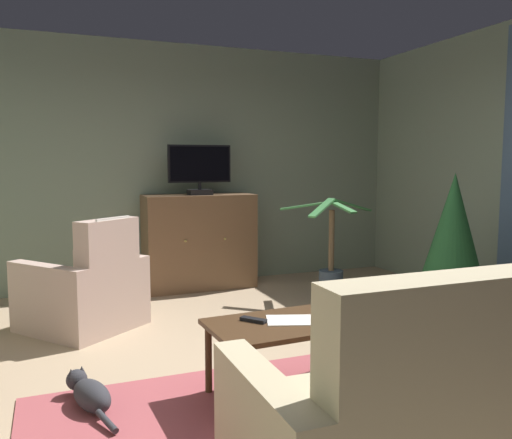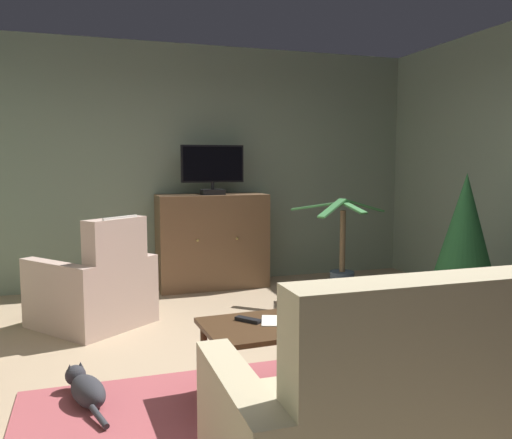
% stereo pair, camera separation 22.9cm
% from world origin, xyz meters
% --- Properties ---
extents(ground_plane, '(6.27, 6.69, 0.04)m').
position_xyz_m(ground_plane, '(0.00, 0.00, -0.02)').
color(ground_plane, tan).
extents(wall_back, '(6.27, 0.10, 2.83)m').
position_xyz_m(wall_back, '(0.00, 3.09, 1.41)').
color(wall_back, gray).
rests_on(wall_back, ground_plane).
extents(rug_central, '(2.56, 1.75, 0.01)m').
position_xyz_m(rug_central, '(-0.34, -0.56, 0.01)').
color(rug_central, '#9E474C').
rests_on(rug_central, ground_plane).
extents(tv_cabinet, '(1.26, 0.53, 1.09)m').
position_xyz_m(tv_cabinet, '(0.21, 2.74, 0.52)').
color(tv_cabinet, '#4A3523').
rests_on(tv_cabinet, ground_plane).
extents(television, '(0.72, 0.20, 0.56)m').
position_xyz_m(television, '(0.21, 2.69, 1.39)').
color(television, black).
rests_on(television, tv_cabinet).
extents(coffee_table, '(0.93, 0.62, 0.48)m').
position_xyz_m(coffee_table, '(-0.08, -0.24, 0.42)').
color(coffee_table, '#422B19').
rests_on(coffee_table, ground_plane).
extents(tv_remote, '(0.15, 0.16, 0.02)m').
position_xyz_m(tv_remote, '(-0.24, -0.16, 0.49)').
color(tv_remote, black).
rests_on(tv_remote, coffee_table).
extents(folded_newspaper, '(0.36, 0.31, 0.01)m').
position_xyz_m(folded_newspaper, '(-0.02, -0.23, 0.48)').
color(folded_newspaper, silver).
rests_on(folded_newspaper, coffee_table).
extents(sofa_floral, '(1.55, 0.87, 1.04)m').
position_xyz_m(sofa_floral, '(0.07, -1.34, 0.34)').
color(sofa_floral, tan).
rests_on(sofa_floral, ground_plane).
extents(armchair_near_window, '(1.18, 1.19, 1.00)m').
position_xyz_m(armchair_near_window, '(-1.12, 1.64, 0.32)').
color(armchair_near_window, '#BC9E8E').
rests_on(armchair_near_window, ground_plane).
extents(potted_plant_tall_palm_by_window, '(0.56, 0.56, 1.36)m').
position_xyz_m(potted_plant_tall_palm_by_window, '(2.00, 0.62, 0.76)').
color(potted_plant_tall_palm_by_window, slate).
rests_on(potted_plant_tall_palm_by_window, ground_plane).
extents(potted_plant_on_hearth_side, '(0.99, 0.74, 1.09)m').
position_xyz_m(potted_plant_on_hearth_side, '(1.34, 1.66, 0.32)').
color(potted_plant_on_hearth_side, '#3D4C5B').
rests_on(potted_plant_on_hearth_side, ground_plane).
extents(cat, '(0.28, 0.67, 0.19)m').
position_xyz_m(cat, '(-1.21, 0.05, 0.09)').
color(cat, '#2D2D33').
rests_on(cat, ground_plane).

